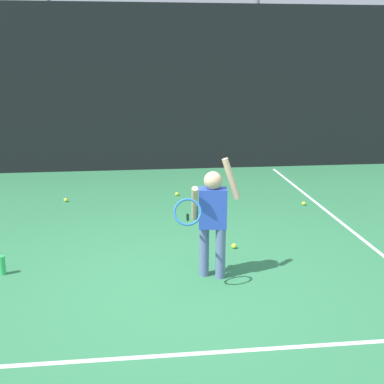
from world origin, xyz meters
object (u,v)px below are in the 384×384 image
object	(u,v)px
tennis_player	(212,215)
tennis_ball_1	(177,194)
tennis_ball_7	(304,203)
water_bottle	(2,265)
tennis_ball_0	(66,200)
tennis_ball_4	(234,246)

from	to	relation	value
tennis_player	tennis_ball_1	size ratio (longest dim) A/B	20.46
tennis_ball_1	tennis_ball_7	xyz separation A→B (m)	(2.05, -0.83, 0.00)
tennis_player	tennis_ball_1	world-z (taller)	tennis_player
water_bottle	tennis_ball_0	bearing A→B (deg)	83.84
tennis_ball_4	tennis_ball_7	xyz separation A→B (m)	(1.53, 1.75, 0.00)
tennis_ball_0	tennis_player	bearing A→B (deg)	-57.88
tennis_ball_7	tennis_player	bearing A→B (deg)	-127.43
tennis_ball_1	tennis_ball_4	size ratio (longest dim) A/B	1.00
tennis_ball_4	tennis_ball_7	distance (m)	2.33
tennis_player	tennis_ball_7	size ratio (longest dim) A/B	20.46
tennis_player	tennis_ball_4	size ratio (longest dim) A/B	20.46
tennis_player	water_bottle	size ratio (longest dim) A/B	6.14
tennis_player	tennis_ball_0	distance (m)	3.86
tennis_ball_1	tennis_ball_7	distance (m)	2.21
tennis_ball_0	tennis_ball_1	bearing A→B (deg)	4.88
tennis_ball_1	tennis_ball_7	bearing A→B (deg)	-21.99
water_bottle	tennis_ball_0	distance (m)	2.90
water_bottle	tennis_ball_0	size ratio (longest dim) A/B	3.33
tennis_player	tennis_ball_0	size ratio (longest dim) A/B	20.46
tennis_ball_0	tennis_ball_7	bearing A→B (deg)	-9.50
tennis_ball_0	tennis_ball_4	distance (m)	3.43
tennis_player	tennis_ball_7	distance (m)	3.29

